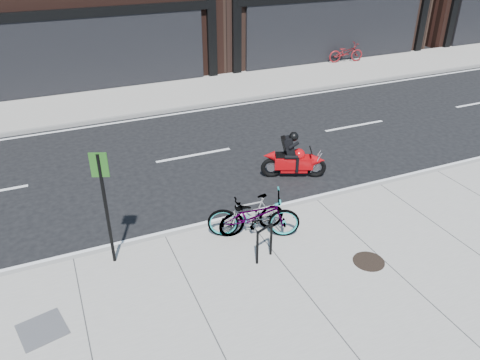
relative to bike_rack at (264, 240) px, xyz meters
name	(u,v)px	position (x,y,z in m)	size (l,w,h in m)	color
ground	(217,184)	(0.29, 3.59, -0.60)	(120.00, 120.00, 0.00)	black
sidewalk_near	(310,300)	(0.29, -1.41, -0.54)	(60.00, 6.00, 0.13)	gray
sidewalk_far	(149,97)	(0.29, 11.34, -0.54)	(60.00, 3.50, 0.13)	gray
bike_rack	(264,240)	(0.00, 0.00, 0.00)	(0.45, 0.21, 0.80)	black
bicycle_front	(254,215)	(0.15, 0.85, 0.07)	(0.72, 2.06, 1.08)	gray
bicycle_rear	(252,215)	(0.16, 0.99, 0.00)	(0.44, 1.57, 0.94)	gray
motorcycle	(297,159)	(2.53, 3.12, -0.04)	(1.75, 1.00, 1.38)	black
bicycle_far	(346,53)	(10.69, 12.59, 0.00)	(0.62, 1.78, 0.94)	maroon
manhole_cover	(369,261)	(1.97, -0.97, -0.46)	(0.66, 0.66, 0.01)	black
utility_grate	(42,329)	(-4.42, -0.24, -0.46)	(0.75, 0.75, 0.01)	#4C4C4F
sign_post	(105,200)	(-2.91, 1.19, 1.03)	(0.32, 0.14, 2.52)	black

